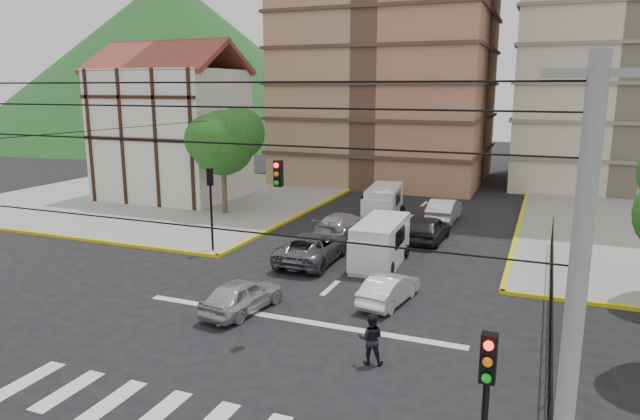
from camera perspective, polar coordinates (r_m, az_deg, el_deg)
The scene contains 21 objects.
ground at distance 21.12m, azimuth -3.93°, elevation -12.10°, with size 160.00×160.00×0.00m, color black.
sidewalk_nw at distance 47.71m, azimuth -15.20°, elevation 1.36°, with size 26.00×26.00×0.15m, color gray.
crosswalk_stripes at distance 16.57m, azimuth -13.56°, elevation -19.73°, with size 12.00×2.40×0.01m, color silver.
stop_line at distance 22.11m, azimuth -2.56°, elevation -10.91°, with size 13.00×0.40×0.01m, color silver.
tudor_building at distance 46.45m, azimuth -14.56°, elevation 7.56°, with size 10.80×8.05×12.23m.
distant_hill at distance 108.07m, azimuth -14.57°, elevation 14.61°, with size 70.00×70.00×28.00m, color #1B511D.
park_fence at distance 23.46m, azimuth 21.92°, elevation -10.45°, with size 0.10×22.50×1.66m, color black, non-canonical shape.
tree_tudor at distance 39.20m, azimuth -9.58°, elevation 6.95°, with size 5.39×4.40×7.43m.
traffic_light_se at distance 11.02m, azimuth 16.17°, elevation -18.64°, with size 0.28×0.22×4.40m.
traffic_light_nw at distance 30.43m, azimuth -10.88°, elevation 1.42°, with size 0.28×0.22×4.40m.
traffic_light_hanging at distance 17.68m, azimuth -7.08°, elevation 3.07°, with size 18.00×9.12×0.92m.
utility_pole_se at distance 9.18m, azimuth 23.66°, elevation -14.08°, with size 1.40×0.28×9.00m.
van_right_lane at distance 28.33m, azimuth 5.94°, elevation -3.43°, with size 2.12×5.02×2.23m.
van_left_lane at distance 38.28m, azimuth 6.31°, elevation 0.63°, with size 2.40×5.02×2.18m.
car_silver_front_left at distance 22.84m, azimuth -7.80°, elevation -8.45°, with size 1.58×3.93×1.34m, color silver.
car_white_front_right at distance 23.66m, azimuth 6.91°, elevation -7.85°, with size 1.29×3.69×1.22m, color white.
car_grey_mid_left at distance 28.86m, azimuth -0.70°, elevation -3.74°, with size 2.51×5.45×1.52m, color slate.
car_silver_rear_left at distance 34.05m, azimuth 2.32°, elevation -1.41°, with size 1.92×4.71×1.37m, color #AEADB2.
car_darkgrey_mid_right at distance 33.21m, azimuth 10.84°, elevation -1.85°, with size 1.78×4.43×1.51m, color #242426.
car_white_rear_right at distance 38.44m, azimuth 12.31°, elevation 0.03°, with size 1.63×4.69×1.54m, color silver.
pedestrian_crosswalk at distance 18.64m, azimuth 5.11°, elevation -12.71°, with size 0.82×0.64×1.69m, color black.
Camera 1 is at (8.49, -17.29, 8.67)m, focal length 32.00 mm.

